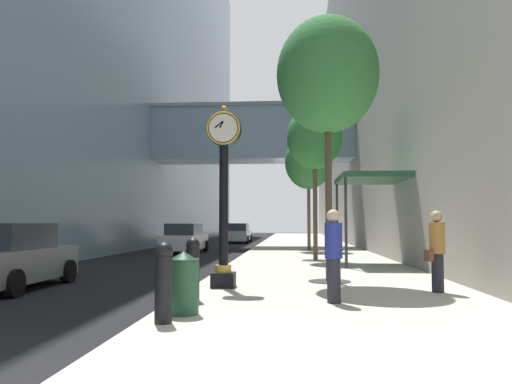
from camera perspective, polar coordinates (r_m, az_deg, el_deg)
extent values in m
plane|color=black|center=(31.44, -0.26, -6.68)|extent=(110.00, 110.00, 0.00)
cube|color=beige|center=(34.36, 5.62, -6.28)|extent=(6.57, 80.00, 0.14)
cube|color=#758EA8|center=(40.43, -17.48, 20.25)|extent=(9.00, 80.00, 35.86)
cube|color=#758EA8|center=(34.24, -0.32, 6.52)|extent=(14.16, 3.20, 3.54)
cube|color=gray|center=(34.63, -0.32, 9.60)|extent=(14.16, 3.40, 0.24)
cube|color=gray|center=(37.17, 17.97, 14.33)|extent=(9.00, 80.00, 26.05)
cube|color=black|center=(11.92, -3.80, -10.12)|extent=(0.55, 0.55, 0.35)
cylinder|color=gold|center=(11.89, -3.80, -8.85)|extent=(0.39, 0.38, 0.18)
cylinder|color=black|center=(11.85, -3.76, -1.52)|extent=(0.22, 0.22, 2.86)
cylinder|color=black|center=(12.06, -3.73, 7.29)|extent=(0.84, 0.28, 0.84)
torus|color=gold|center=(11.91, -3.83, 7.43)|extent=(0.82, 0.05, 0.82)
cylinder|color=white|center=(11.91, -3.83, 7.43)|extent=(0.69, 0.01, 0.69)
cylinder|color=white|center=(12.20, -3.63, 7.16)|extent=(0.69, 0.01, 0.69)
sphere|color=gold|center=(12.16, -3.72, 9.57)|extent=(0.16, 0.16, 0.16)
cube|color=black|center=(11.93, -4.02, 7.78)|extent=(0.11, 0.01, 0.16)
cube|color=black|center=(11.94, -4.32, 7.81)|extent=(0.22, 0.01, 0.18)
cylinder|color=black|center=(7.79, -10.67, -11.04)|extent=(0.27, 0.27, 1.02)
sphere|color=black|center=(7.74, -10.62, -6.76)|extent=(0.28, 0.28, 0.28)
cylinder|color=black|center=(9.96, -7.34, -9.44)|extent=(0.27, 0.27, 1.02)
sphere|color=black|center=(9.92, -7.32, -6.09)|extent=(0.28, 0.28, 0.28)
cylinder|color=#333335|center=(13.15, 8.50, -10.20)|extent=(1.10, 1.10, 0.02)
cylinder|color=#4C3D2D|center=(13.09, 8.41, -0.47)|extent=(0.18, 0.18, 4.48)
ellipsoid|color=#387F3D|center=(13.66, 8.28, 13.32)|extent=(2.72, 2.72, 3.13)
cylinder|color=#333335|center=(20.40, 6.92, -7.87)|extent=(1.10, 1.10, 0.02)
cylinder|color=brown|center=(20.35, 6.87, -1.97)|extent=(0.18, 0.18, 4.22)
ellipsoid|color=#387F3D|center=(20.65, 6.81, 6.30)|extent=(2.30, 2.30, 2.64)
cylinder|color=#333335|center=(27.66, 6.17, -6.76)|extent=(1.10, 1.10, 0.02)
cylinder|color=brown|center=(27.62, 6.15, -2.66)|extent=(0.18, 0.18, 3.98)
ellipsoid|color=#387F3D|center=(27.84, 6.10, 3.49)|extent=(2.66, 2.66, 3.05)
cylinder|color=#234C33|center=(8.49, -8.42, -10.78)|extent=(0.52, 0.52, 0.92)
cone|color=#183523|center=(8.44, -8.39, -7.35)|extent=(0.53, 0.53, 0.16)
cylinder|color=#23232D|center=(11.71, 20.31, -8.78)|extent=(0.34, 0.34, 0.85)
cylinder|color=#B77A33|center=(11.66, 20.23, -5.01)|extent=(0.44, 0.44, 0.69)
sphere|color=tan|center=(11.66, 20.18, -2.68)|extent=(0.26, 0.26, 0.26)
cube|color=brown|center=(11.55, 19.40, -6.97)|extent=(0.19, 0.23, 0.24)
cylinder|color=#23232D|center=(9.68, 9.01, -10.11)|extent=(0.37, 0.37, 0.85)
cylinder|color=navy|center=(9.63, 8.97, -5.58)|extent=(0.48, 0.48, 0.68)
sphere|color=beige|center=(9.62, 8.94, -2.77)|extent=(0.26, 0.26, 0.26)
cube|color=#235138|center=(18.91, 13.17, 1.54)|extent=(2.40, 3.60, 0.20)
cylinder|color=#333338|center=(17.10, 10.38, -3.32)|extent=(0.10, 0.10, 3.20)
cylinder|color=#333338|center=(20.28, 9.39, -3.38)|extent=(0.10, 0.10, 3.20)
cube|color=slate|center=(14.03, -26.71, -7.51)|extent=(1.90, 4.09, 0.80)
cube|color=#282D38|center=(13.82, -27.05, -4.61)|extent=(1.66, 2.30, 0.66)
cylinder|color=black|center=(15.71, -27.15, -8.14)|extent=(0.23, 0.64, 0.64)
cylinder|color=black|center=(14.87, -20.92, -8.58)|extent=(0.23, 0.64, 0.64)
cylinder|color=black|center=(12.41, -26.24, -9.48)|extent=(0.23, 0.64, 0.64)
cube|color=silver|center=(28.01, -8.24, -5.74)|extent=(1.87, 4.60, 0.80)
cube|color=#282D38|center=(27.77, -8.33, -4.31)|extent=(1.63, 2.58, 0.65)
cylinder|color=black|center=(29.74, -9.28, -6.18)|extent=(0.23, 0.64, 0.64)
cylinder|color=black|center=(29.36, -5.82, -6.25)|extent=(0.23, 0.64, 0.64)
cylinder|color=black|center=(26.74, -10.91, -6.46)|extent=(0.23, 0.64, 0.64)
cylinder|color=black|center=(26.31, -7.07, -6.54)|extent=(0.23, 0.64, 0.64)
cube|color=#B7BABF|center=(42.19, -2.01, -5.06)|extent=(1.79, 4.43, 0.80)
cube|color=#282D38|center=(41.96, -2.04, -4.10)|extent=(1.57, 2.48, 0.66)
cylinder|color=black|center=(43.80, -2.94, -5.40)|extent=(0.22, 0.64, 0.64)
cylinder|color=black|center=(43.61, -0.63, -5.41)|extent=(0.22, 0.64, 0.64)
cylinder|color=black|center=(40.82, -3.48, -5.52)|extent=(0.22, 0.64, 0.64)
cylinder|color=black|center=(40.62, -1.00, -5.54)|extent=(0.22, 0.64, 0.64)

